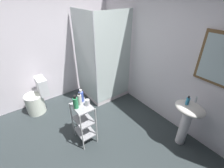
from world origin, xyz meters
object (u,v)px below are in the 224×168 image
(hand_soap_bottle, at_px, (188,101))
(body_wash_bottle_green, at_px, (76,103))
(pedestal_sink, at_px, (187,117))
(toilet, at_px, (37,99))
(storage_cart, at_px, (84,120))
(shower_stall, at_px, (102,78))
(lotion_bottle_white, at_px, (80,100))
(rinse_cup, at_px, (88,103))
(shampoo_bottle_blue, at_px, (81,96))

(hand_soap_bottle, distance_m, body_wash_bottle_green, 1.68)
(pedestal_sink, xyz_separation_m, toilet, (-2.31, -1.75, -0.26))
(pedestal_sink, distance_m, storage_cart, 1.66)
(shower_stall, distance_m, lotion_bottle_white, 1.43)
(shower_stall, bearing_deg, toilet, -101.24)
(shower_stall, xyz_separation_m, toilet, (-0.29, -1.46, -0.15))
(rinse_cup, bearing_deg, shower_stall, 138.08)
(shower_stall, xyz_separation_m, body_wash_bottle_green, (0.98, -1.10, 0.37))
(storage_cart, distance_m, shampoo_bottle_blue, 0.42)
(hand_soap_bottle, bearing_deg, lotion_bottle_white, -129.13)
(lotion_bottle_white, bearing_deg, body_wash_bottle_green, -70.50)
(rinse_cup, bearing_deg, hand_soap_bottle, 51.24)
(shower_stall, distance_m, body_wash_bottle_green, 1.51)
(shower_stall, xyz_separation_m, pedestal_sink, (2.03, 0.29, 0.12))
(shampoo_bottle_blue, bearing_deg, toilet, -156.38)
(body_wash_bottle_green, bearing_deg, pedestal_sink, 52.86)
(storage_cart, xyz_separation_m, lotion_bottle_white, (-0.05, -0.00, 0.40))
(toilet, relative_size, shampoo_bottle_blue, 3.52)
(toilet, distance_m, rinse_cup, 1.50)
(pedestal_sink, distance_m, body_wash_bottle_green, 1.76)
(hand_soap_bottle, relative_size, rinse_cup, 1.39)
(shower_stall, height_order, toilet, shower_stall)
(pedestal_sink, bearing_deg, hand_soap_bottle, -146.50)
(storage_cart, distance_m, rinse_cup, 0.37)
(pedestal_sink, height_order, storage_cart, pedestal_sink)
(shower_stall, bearing_deg, pedestal_sink, 8.13)
(body_wash_bottle_green, distance_m, shampoo_bottle_blue, 0.18)
(pedestal_sink, distance_m, rinse_cup, 1.58)
(hand_soap_bottle, xyz_separation_m, rinse_cup, (-0.95, -1.18, -0.08))
(storage_cart, height_order, lotion_bottle_white, lotion_bottle_white)
(pedestal_sink, relative_size, storage_cart, 1.09)
(hand_soap_bottle, xyz_separation_m, body_wash_bottle_green, (-1.00, -1.35, -0.04))
(shampoo_bottle_blue, bearing_deg, rinse_cup, 9.13)
(shower_stall, xyz_separation_m, rinse_cup, (1.03, -0.92, 0.33))
(shower_stall, height_order, body_wash_bottle_green, shower_stall)
(shower_stall, distance_m, shampoo_bottle_blue, 1.34)
(toilet, xyz_separation_m, body_wash_bottle_green, (1.27, 0.36, 0.52))
(lotion_bottle_white, bearing_deg, hand_soap_bottle, 50.87)
(toilet, distance_m, lotion_bottle_white, 1.41)
(shower_stall, height_order, shampoo_bottle_blue, shower_stall)
(shampoo_bottle_blue, bearing_deg, shower_stall, 132.54)
(storage_cart, distance_m, lotion_bottle_white, 0.40)
(storage_cart, bearing_deg, pedestal_sink, 51.46)
(toilet, relative_size, hand_soap_bottle, 5.25)
(toilet, height_order, body_wash_bottle_green, body_wash_bottle_green)
(pedestal_sink, xyz_separation_m, shampoo_bottle_blue, (-1.15, -1.24, 0.25))
(toilet, xyz_separation_m, lotion_bottle_white, (1.23, 0.45, 0.52))
(hand_soap_bottle, height_order, shampoo_bottle_blue, same)
(shower_stall, relative_size, hand_soap_bottle, 13.81)
(hand_soap_bottle, height_order, lotion_bottle_white, lotion_bottle_white)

